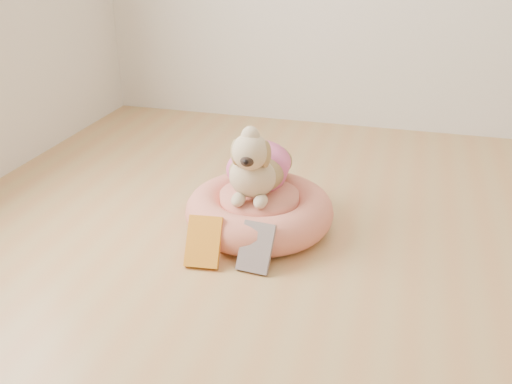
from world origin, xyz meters
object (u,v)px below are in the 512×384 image
(dog, at_px, (257,154))
(book_yellow, at_px, (204,242))
(pet_bed, at_px, (259,211))
(book_white, at_px, (256,247))

(dog, xyz_separation_m, book_yellow, (-0.11, -0.33, -0.23))
(pet_bed, xyz_separation_m, book_yellow, (-0.13, -0.31, 0.01))
(pet_bed, bearing_deg, book_white, -76.88)
(pet_bed, bearing_deg, dog, 126.29)
(dog, height_order, book_white, dog)
(pet_bed, distance_m, book_yellow, 0.34)
(pet_bed, height_order, book_white, book_white)
(pet_bed, distance_m, book_white, 0.30)
(pet_bed, xyz_separation_m, book_white, (0.07, -0.29, 0.01))
(dog, relative_size, book_yellow, 2.28)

